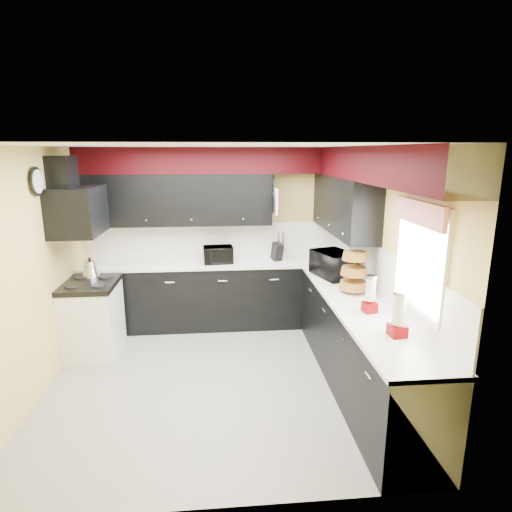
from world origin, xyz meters
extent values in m
plane|color=gray|center=(0.00, 0.00, 0.00)|extent=(3.60, 3.60, 0.00)
cube|color=#E0C666|center=(0.00, 1.80, 1.25)|extent=(3.60, 0.06, 2.50)
cube|color=#E0C666|center=(1.80, 0.00, 1.25)|extent=(0.06, 3.60, 2.50)
cube|color=#E0C666|center=(-1.80, 0.00, 1.25)|extent=(0.06, 3.60, 2.50)
cube|color=white|center=(0.00, 0.00, 2.50)|extent=(3.60, 3.60, 0.06)
cube|color=black|center=(0.00, 1.50, 0.45)|extent=(3.60, 0.60, 0.90)
cube|color=black|center=(1.50, -0.30, 0.45)|extent=(0.60, 3.00, 0.90)
cube|color=white|center=(0.00, 1.50, 0.92)|extent=(3.62, 0.64, 0.04)
cube|color=white|center=(1.50, -0.30, 0.92)|extent=(0.64, 3.02, 0.04)
cube|color=white|center=(0.00, 1.79, 1.19)|extent=(3.60, 0.02, 0.50)
cube|color=white|center=(1.79, 0.00, 1.19)|extent=(0.02, 3.60, 0.50)
cube|color=black|center=(-0.50, 1.62, 1.80)|extent=(2.60, 0.35, 0.70)
cube|color=black|center=(1.62, 0.90, 1.80)|extent=(0.35, 1.80, 0.70)
cube|color=black|center=(0.00, 1.62, 2.33)|extent=(3.60, 0.36, 0.35)
cube|color=black|center=(1.62, -0.18, 2.33)|extent=(0.36, 3.24, 0.35)
cube|color=white|center=(-1.50, 0.75, 0.43)|extent=(0.60, 0.75, 0.86)
cube|color=black|center=(-1.50, 0.75, 0.89)|extent=(0.62, 0.77, 0.06)
cube|color=black|center=(-1.55, 0.75, 1.78)|extent=(0.50, 0.78, 0.55)
cube|color=black|center=(-1.68, 0.75, 2.20)|extent=(0.24, 0.40, 0.40)
cube|color=red|center=(1.73, -0.90, 1.95)|extent=(0.04, 0.88, 0.20)
cube|color=white|center=(0.83, 1.30, 1.80)|extent=(0.03, 0.26, 0.35)
imported|color=black|center=(0.05, 1.45, 1.06)|extent=(0.42, 0.36, 0.23)
imported|color=black|center=(1.46, 0.65, 1.10)|extent=(0.53, 0.65, 0.31)
cylinder|color=silver|center=(0.94, 1.54, 1.02)|extent=(0.20, 0.20, 0.17)
cube|color=black|center=(0.88, 1.50, 1.07)|extent=(0.16, 0.19, 0.25)
camera|label=1|loc=(0.06, -4.31, 2.45)|focal=30.00mm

